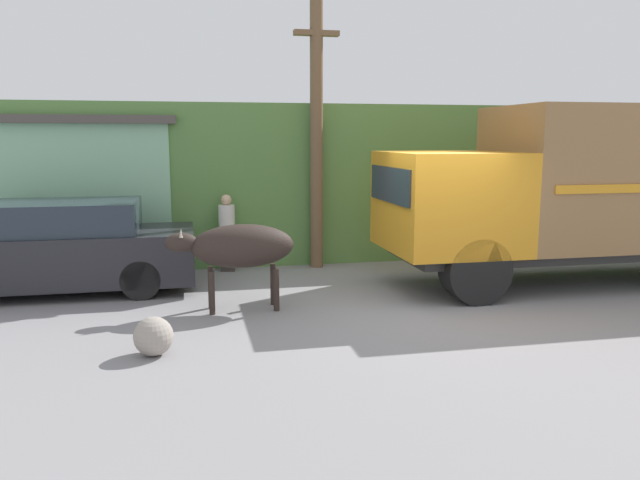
{
  "coord_description": "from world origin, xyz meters",
  "views": [
    {
      "loc": [
        -3.65,
        -8.87,
        2.65
      ],
      "look_at": [
        -1.57,
        0.88,
        1.01
      ],
      "focal_mm": 35.0,
      "sensor_mm": 36.0,
      "label": 1
    }
  ],
  "objects_px": {
    "cargo_truck": "(588,187)",
    "brown_cow": "(239,247)",
    "parked_suv": "(57,249)",
    "pedestrian_on_hill": "(227,230)",
    "utility_pole": "(316,132)",
    "roadside_rock": "(153,336)"
  },
  "relations": [
    {
      "from": "cargo_truck",
      "to": "brown_cow",
      "type": "height_order",
      "value": "cargo_truck"
    },
    {
      "from": "parked_suv",
      "to": "pedestrian_on_hill",
      "type": "bearing_deg",
      "value": 19.86
    },
    {
      "from": "parked_suv",
      "to": "utility_pole",
      "type": "relative_size",
      "value": 0.88
    },
    {
      "from": "brown_cow",
      "to": "pedestrian_on_hill",
      "type": "xyz_separation_m",
      "value": [
        -0.01,
        2.92,
        -0.15
      ]
    },
    {
      "from": "cargo_truck",
      "to": "utility_pole",
      "type": "xyz_separation_m",
      "value": [
        -4.5,
        2.45,
        0.99
      ]
    },
    {
      "from": "parked_suv",
      "to": "utility_pole",
      "type": "height_order",
      "value": "utility_pole"
    },
    {
      "from": "cargo_truck",
      "to": "parked_suv",
      "type": "height_order",
      "value": "cargo_truck"
    },
    {
      "from": "parked_suv",
      "to": "roadside_rock",
      "type": "relative_size",
      "value": 9.58
    },
    {
      "from": "utility_pole",
      "to": "cargo_truck",
      "type": "bearing_deg",
      "value": -28.62
    },
    {
      "from": "cargo_truck",
      "to": "utility_pole",
      "type": "bearing_deg",
      "value": 153.66
    },
    {
      "from": "roadside_rock",
      "to": "parked_suv",
      "type": "bearing_deg",
      "value": 115.83
    },
    {
      "from": "parked_suv",
      "to": "utility_pole",
      "type": "distance_m",
      "value": 5.34
    },
    {
      "from": "parked_suv",
      "to": "roadside_rock",
      "type": "bearing_deg",
      "value": -65.4
    },
    {
      "from": "cargo_truck",
      "to": "utility_pole",
      "type": "distance_m",
      "value": 5.22
    },
    {
      "from": "roadside_rock",
      "to": "utility_pole",
      "type": "bearing_deg",
      "value": 57.73
    },
    {
      "from": "brown_cow",
      "to": "utility_pole",
      "type": "height_order",
      "value": "utility_pole"
    },
    {
      "from": "cargo_truck",
      "to": "roadside_rock",
      "type": "xyz_separation_m",
      "value": [
        -7.55,
        -2.38,
        -1.52
      ]
    },
    {
      "from": "brown_cow",
      "to": "parked_suv",
      "type": "xyz_separation_m",
      "value": [
        -2.98,
        1.77,
        -0.22
      ]
    },
    {
      "from": "pedestrian_on_hill",
      "to": "utility_pole",
      "type": "bearing_deg",
      "value": -168.91
    },
    {
      "from": "brown_cow",
      "to": "utility_pole",
      "type": "bearing_deg",
      "value": 45.1
    },
    {
      "from": "pedestrian_on_hill",
      "to": "cargo_truck",
      "type": "bearing_deg",
      "value": 168.68
    },
    {
      "from": "parked_suv",
      "to": "pedestrian_on_hill",
      "type": "distance_m",
      "value": 3.19
    }
  ]
}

